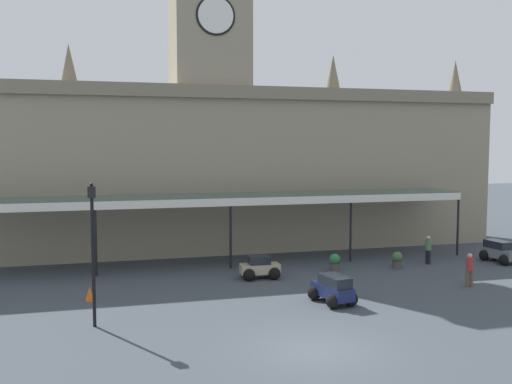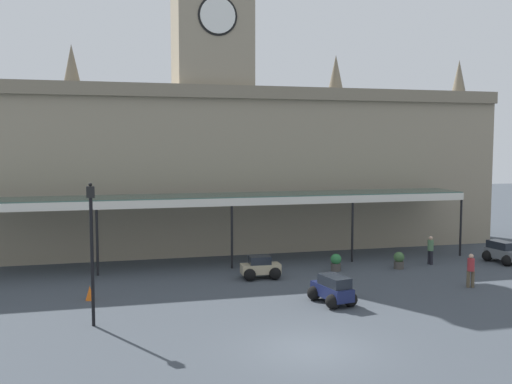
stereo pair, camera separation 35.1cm
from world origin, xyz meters
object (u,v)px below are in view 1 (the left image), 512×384
object	(u,v)px
pedestrian_beside_cars	(428,249)
traffic_cone	(90,293)
car_navy_estate	(333,291)
car_beige_sedan	(260,269)
car_grey_estate	(500,253)
planter_forecourt_centre	(397,260)
victorian_lamppost	(93,239)
planter_near_kerb	(335,262)
pedestrian_near_entrance	(469,269)

from	to	relation	value
pedestrian_beside_cars	traffic_cone	distance (m)	19.32
car_navy_estate	traffic_cone	xyz separation A→B (m)	(-10.41, 3.22, -0.24)
car_beige_sedan	traffic_cone	world-z (taller)	car_beige_sedan
car_grey_estate	car_navy_estate	distance (m)	14.23
car_navy_estate	planter_forecourt_centre	world-z (taller)	car_navy_estate
victorian_lamppost	traffic_cone	xyz separation A→B (m)	(-0.27, 3.86, -3.08)
pedestrian_beside_cars	traffic_cone	size ratio (longest dim) A/B	2.54
car_beige_sedan	victorian_lamppost	bearing A→B (deg)	-144.02
car_beige_sedan	planter_forecourt_centre	distance (m)	8.20
traffic_cone	planter_near_kerb	size ratio (longest dim) A/B	0.68
car_grey_estate	pedestrian_near_entrance	world-z (taller)	pedestrian_near_entrance
car_navy_estate	pedestrian_beside_cars	world-z (taller)	pedestrian_beside_cars
pedestrian_near_entrance	victorian_lamppost	size ratio (longest dim) A/B	0.30
car_beige_sedan	pedestrian_near_entrance	bearing A→B (deg)	-24.54
car_beige_sedan	pedestrian_near_entrance	distance (m)	10.50
car_navy_estate	pedestrian_near_entrance	world-z (taller)	pedestrian_near_entrance
car_navy_estate	victorian_lamppost	size ratio (longest dim) A/B	0.43
victorian_lamppost	pedestrian_near_entrance	bearing A→B (deg)	5.25
planter_forecourt_centre	car_navy_estate	bearing A→B (deg)	-137.92
pedestrian_near_entrance	planter_near_kerb	distance (m)	7.14
victorian_lamppost	planter_near_kerb	bearing A→B (deg)	27.64
car_navy_estate	pedestrian_near_entrance	bearing A→B (deg)	7.40
car_grey_estate	pedestrian_beside_cars	world-z (taller)	pedestrian_beside_cars
victorian_lamppost	planter_near_kerb	size ratio (longest dim) A/B	5.79
pedestrian_near_entrance	traffic_cone	world-z (taller)	pedestrian_near_entrance
pedestrian_beside_cars	planter_forecourt_centre	xyz separation A→B (m)	(-2.35, -0.59, -0.42)
car_grey_estate	planter_near_kerb	xyz separation A→B (m)	(-10.42, 0.40, -0.07)
pedestrian_near_entrance	car_navy_estate	bearing A→B (deg)	-172.60
car_grey_estate	pedestrian_beside_cars	distance (m)	4.47
car_grey_estate	traffic_cone	distance (m)	23.60
traffic_cone	car_navy_estate	bearing A→B (deg)	-17.17
traffic_cone	planter_near_kerb	world-z (taller)	planter_near_kerb
car_beige_sedan	planter_near_kerb	world-z (taller)	car_beige_sedan
car_navy_estate	victorian_lamppost	world-z (taller)	victorian_lamppost
pedestrian_near_entrance	pedestrian_beside_cars	bearing A→B (deg)	79.33
traffic_cone	planter_forecourt_centre	xyz separation A→B (m)	(16.72, 2.48, 0.16)
victorian_lamppost	car_grey_estate	bearing A→B (deg)	15.16
pedestrian_beside_cars	planter_near_kerb	distance (m)	6.04
pedestrian_beside_cars	victorian_lamppost	bearing A→B (deg)	-159.76
car_navy_estate	car_beige_sedan	bearing A→B (deg)	109.40
pedestrian_beside_cars	traffic_cone	xyz separation A→B (m)	(-19.06, -3.07, -0.58)
planter_forecourt_centre	car_grey_estate	bearing A→B (deg)	-0.41
car_grey_estate	pedestrian_beside_cars	size ratio (longest dim) A/B	1.40
planter_near_kerb	pedestrian_beside_cars	bearing A→B (deg)	2.25
planter_near_kerb	pedestrian_near_entrance	bearing A→B (deg)	-45.21
car_beige_sedan	planter_near_kerb	distance (m)	4.58
car_beige_sedan	planter_near_kerb	size ratio (longest dim) A/B	2.17
car_beige_sedan	victorian_lamppost	distance (m)	10.61
traffic_cone	car_beige_sedan	bearing A→B (deg)	14.06
victorian_lamppost	pedestrian_beside_cars	bearing A→B (deg)	20.24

